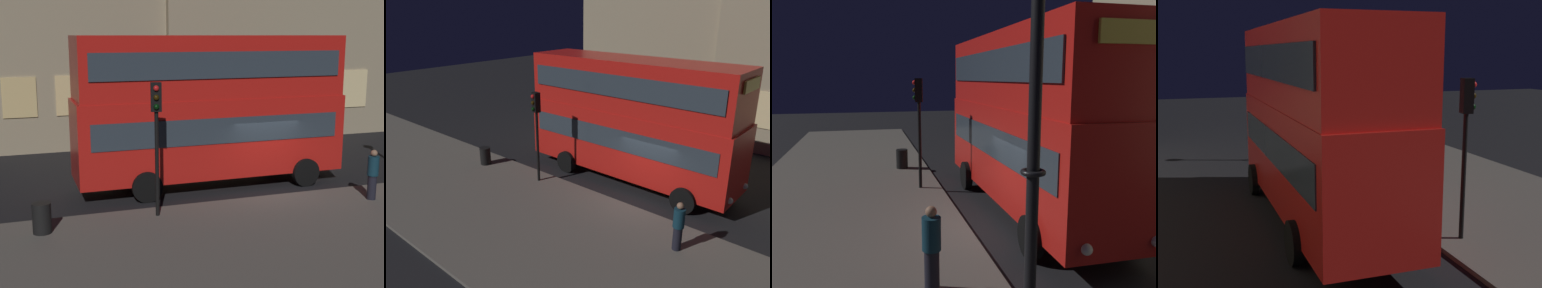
{
  "view_description": "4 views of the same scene",
  "coord_description": "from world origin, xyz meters",
  "views": [
    {
      "loc": [
        -8.57,
        -16.61,
        5.54
      ],
      "look_at": [
        -2.89,
        -0.01,
        1.93
      ],
      "focal_mm": 49.87,
      "sensor_mm": 36.0,
      "label": 1
    },
    {
      "loc": [
        7.24,
        -12.54,
        7.62
      ],
      "look_at": [
        -3.81,
        0.31,
        1.53
      ],
      "focal_mm": 36.12,
      "sensor_mm": 36.0,
      "label": 2
    },
    {
      "loc": [
        9.66,
        -3.41,
        4.18
      ],
      "look_at": [
        -4.3,
        0.04,
        1.75
      ],
      "focal_mm": 36.6,
      "sensor_mm": 36.0,
      "label": 3
    },
    {
      "loc": [
        -14.85,
        5.04,
        4.77
      ],
      "look_at": [
        -2.22,
        0.61,
        2.29
      ],
      "focal_mm": 46.1,
      "sensor_mm": 36.0,
      "label": 4
    }
  ],
  "objects": [
    {
      "name": "pedestrian",
      "position": [
        2.69,
        -2.32,
        0.99
      ],
      "size": [
        0.37,
        0.37,
        1.7
      ],
      "rotation": [
        0.0,
        0.0,
        3.03
      ],
      "color": "black",
      "rests_on": "sidewalk_slab"
    },
    {
      "name": "sidewalk_slab",
      "position": [
        0.0,
        -4.31,
        0.06
      ],
      "size": [
        44.0,
        7.01,
        0.12
      ],
      "primitive_type": "cube",
      "color": "#5B564F",
      "rests_on": "ground"
    },
    {
      "name": "traffic_light_near_kerb",
      "position": [
        -4.54,
        -1.6,
        3.03
      ],
      "size": [
        0.37,
        0.39,
        4.06
      ],
      "rotation": [
        0.0,
        0.0,
        -0.23
      ],
      "color": "black",
      "rests_on": "sidewalk_slab"
    },
    {
      "name": "ground_plane",
      "position": [
        0.0,
        0.0,
        0.0
      ],
      "size": [
        80.0,
        80.0,
        0.0
      ],
      "primitive_type": "plane",
      "color": "black"
    },
    {
      "name": "litter_bin",
      "position": [
        -7.96,
        -1.96,
        0.55
      ],
      "size": [
        0.52,
        0.52,
        0.86
      ],
      "primitive_type": "cylinder",
      "color": "black",
      "rests_on": "sidewalk_slab"
    },
    {
      "name": "double_decker_bus",
      "position": [
        -1.7,
        1.45,
        3.08
      ],
      "size": [
        10.0,
        2.82,
        5.52
      ],
      "rotation": [
        0.0,
        0.0,
        0.0
      ],
      "color": "red",
      "rests_on": "ground"
    }
  ]
}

